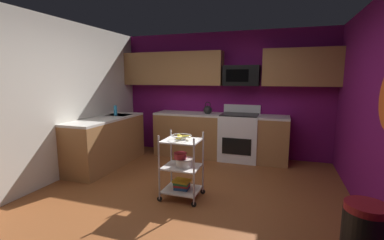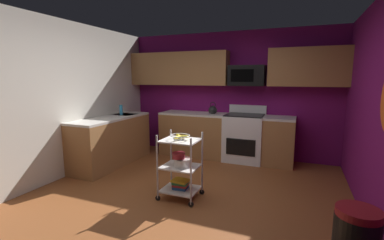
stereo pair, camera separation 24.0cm
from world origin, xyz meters
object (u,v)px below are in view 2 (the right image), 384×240
Objects in this scene: mixing_bowl_small at (179,155)px; dish_soap_bottle at (121,110)px; oven_range at (244,137)px; book_stack at (180,184)px; mixing_bowl_large at (183,162)px; microwave at (247,76)px; fruit_bowl at (180,136)px; rolling_cart at (180,166)px; kettle at (213,110)px.

dish_soap_bottle reaches higher than mixing_bowl_small.
oven_range is 4.65× the size of book_stack.
mixing_bowl_large is 0.32m from book_stack.
mixing_bowl_small is at bearing -102.51° from microwave.
oven_range is at bearing 78.00° from mixing_bowl_large.
fruit_bowl is 1.15× the size of book_stack.
mixing_bowl_small is at bearing -103.14° from oven_range.
book_stack is (-0.00, 0.00, -0.68)m from fruit_bowl.
rolling_cart is 3.86× the size of book_stack.
book_stack is at bearing 69.99° from mixing_bowl_small.
microwave is at bearing 90.26° from oven_range.
mixing_bowl_small is 2.22m from dish_soap_bottle.
dish_soap_bottle is (-1.84, 1.17, 0.57)m from rolling_cart.
oven_range is 6.04× the size of mixing_bowl_small.
dish_soap_bottle is (-1.83, 1.20, 0.40)m from mixing_bowl_small.
microwave reaches higher than mixing_bowl_small.
dish_soap_bottle is at bearing -152.26° from kettle.
mixing_bowl_large is 0.11m from mixing_bowl_small.
fruit_bowl is 0.26m from mixing_bowl_small.
fruit_bowl is (-0.47, -2.04, 0.40)m from oven_range.
microwave is 2.96× the size of book_stack.
mixing_bowl_small is at bearing -110.01° from rolling_cart.
oven_range is 2.10m from rolling_cart.
microwave reaches higher than book_stack.
oven_range is at bearing 76.86° from mixing_bowl_small.
dish_soap_bottle is (-1.84, 1.17, 0.82)m from book_stack.
dish_soap_bottle is (-2.31, -0.87, 0.54)m from oven_range.
mixing_bowl_large is 1.06× the size of book_stack.
dish_soap_bottle reaches higher than rolling_cart.
fruit_bowl is at bearing -84.64° from kettle.
book_stack is at bearing -45.00° from rolling_cart.
rolling_cart is at bearing 153.43° from fruit_bowl.
mixing_bowl_large is at bearing -101.42° from microwave.
book_stack is 2.20m from kettle.
rolling_cart is 3.63× the size of mixing_bowl_large.
microwave is 3.50× the size of dish_soap_bottle.
microwave is at bearing 22.87° from dish_soap_bottle.
mixing_bowl_small is at bearing -110.01° from fruit_bowl.
microwave reaches higher than rolling_cart.
mixing_bowl_small is (-0.01, -0.03, 0.17)m from rolling_cart.
book_stack is 0.90× the size of kettle.
microwave is 0.97m from kettle.
microwave reaches higher than mixing_bowl_large.
mixing_bowl_large is at bearing -31.99° from dish_soap_bottle.
dish_soap_bottle reaches higher than mixing_bowl_large.
oven_range is 1.57× the size of microwave.
mixing_bowl_small is 0.42m from book_stack.
fruit_bowl is 2.19m from dish_soap_bottle.
microwave is at bearing 77.49° from mixing_bowl_small.
dish_soap_bottle is (-1.84, 1.17, 0.14)m from fruit_bowl.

